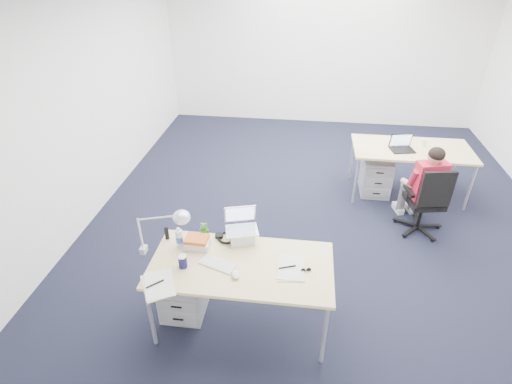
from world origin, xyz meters
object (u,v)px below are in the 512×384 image
Objects in this scene: desk_far at (412,151)px; silver_laptop at (242,227)px; seated_person at (422,185)px; bear_figurine at (204,230)px; computer_mouse at (235,275)px; can_koozie at (183,261)px; book_stack at (197,242)px; desk_lamp at (156,231)px; wireless_keyboard at (218,264)px; headphones at (227,237)px; dark_laptop at (404,143)px; water_bottle at (179,237)px; desk_near at (241,268)px; cordless_phone at (167,233)px; drawer_pedestal_far at (376,175)px; drawer_pedestal_near at (184,287)px; office_chair at (422,213)px; sunglasses at (306,270)px; far_cup at (424,142)px.

desk_far is 5.09× the size of silver_laptop.
seated_person is 2.85m from bear_figurine.
silver_laptop is 0.51m from computer_mouse.
seated_person is 3.17m from can_koozie.
desk_lamp is (-0.31, -0.14, 0.20)m from book_stack.
headphones is at bearing 107.22° from wireless_keyboard.
dark_laptop reaches higher than desk_far.
can_koozie is 0.29m from water_bottle.
bear_figurine is (-2.38, -2.30, 0.13)m from desk_far.
desk_far is (1.97, 2.63, 0.00)m from desk_near.
cordless_phone is (-0.55, 0.29, 0.06)m from wireless_keyboard.
can_koozie is at bearing -132.09° from desk_far.
drawer_pedestal_near is at bearing -130.08° from drawer_pedestal_far.
office_chair reaches higher than cordless_phone.
seated_person is at bearing 35.23° from book_stack.
headphones reaches higher than drawer_pedestal_far.
silver_laptop is 0.71m from sunglasses.
wireless_keyboard is 0.30m from can_koozie.
far_cup is at bearing 32.14° from silver_laptop.
desk_lamp is (-0.34, -0.28, 0.17)m from bear_figurine.
desk_lamp is at bearing -136.43° from desk_far.
drawer_pedestal_far is 2.86m from sunglasses.
water_bottle is (-0.11, 0.27, 0.04)m from can_koozie.
drawer_pedestal_far is 2.92m from headphones.
can_koozie is 0.54× the size of book_stack.
office_chair is 0.34m from seated_person.
headphones is 2.66× the size of far_cup.
drawer_pedestal_near is 4.13× the size of cordless_phone.
office_chair is 1.01m from dark_laptop.
drawer_pedestal_far is (1.54, 2.63, -0.41)m from desk_near.
office_chair is at bearing 17.09° from cordless_phone.
bear_figurine is at bearing 141.33° from desk_near.
book_stack is at bearing 79.03° from can_koozie.
far_cup reaches higher than sunglasses.
wireless_keyboard is 0.60m from desk_lamp.
desk_near is 7.75× the size of water_bottle.
desk_lamp reaches higher than bear_figurine.
bear_figurine reaches higher than far_cup.
seated_person is at bearing -90.16° from desk_far.
cordless_phone is at bearing 74.45° from desk_lamp.
seated_person is at bearing 61.25° from wireless_keyboard.
wireless_keyboard is 1.29× the size of headphones.
desk_far is at bearing 28.02° from desk_lamp.
headphones is at bearing 84.56° from computer_mouse.
drawer_pedestal_near is (-2.56, -2.53, -0.41)m from desk_far.
desk_far is 3.44m from book_stack.
computer_mouse reaches higher than desk_near.
sunglasses is at bearing -11.32° from book_stack.
seated_person is 3.74× the size of dark_laptop.
desk_lamp is at bearing -160.22° from drawer_pedestal_near.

